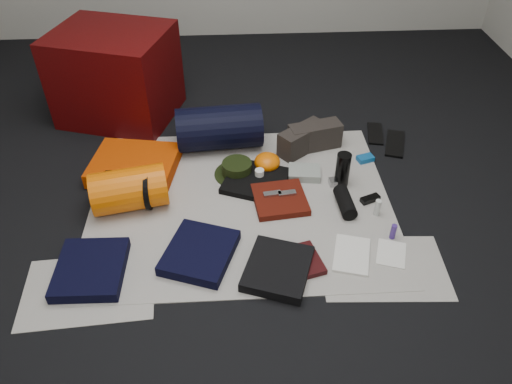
{
  "coord_description": "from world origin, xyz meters",
  "views": [
    {
      "loc": [
        -0.03,
        -2.02,
        1.78
      ],
      "look_at": [
        0.08,
        -0.04,
        0.1
      ],
      "focal_mm": 35.0,
      "sensor_mm": 36.0,
      "label": 1
    }
  ],
  "objects": [
    {
      "name": "hiking_boot_right",
      "position": [
        0.47,
        0.49,
        0.08
      ],
      "size": [
        0.33,
        0.19,
        0.16
      ],
      "primitive_type": "cube",
      "rotation": [
        0.0,
        0.0,
        0.25
      ],
      "color": "#2D2723",
      "rests_on": "newspaper_mat"
    },
    {
      "name": "hiking_boot_left",
      "position": [
        0.38,
        0.46,
        0.08
      ],
      "size": [
        0.32,
        0.28,
        0.16
      ],
      "primitive_type": "cube",
      "rotation": [
        0.0,
        0.0,
        0.67
      ],
      "color": "#2D2723",
      "rests_on": "newspaper_mat"
    },
    {
      "name": "energy_bar_a",
      "position": [
        0.17,
        0.0,
        0.05
      ],
      "size": [
        0.1,
        0.05,
        0.01
      ],
      "primitive_type": "cube",
      "rotation": [
        0.0,
        0.0,
        0.14
      ],
      "color": "#9D9DA1",
      "rests_on": "red_shirt"
    },
    {
      "name": "energy_bar_b",
      "position": [
        0.25,
        0.0,
        0.05
      ],
      "size": [
        0.1,
        0.05,
        0.01
      ],
      "primitive_type": "cube",
      "rotation": [
        0.0,
        0.0,
        0.14
      ],
      "color": "#9D9DA1",
      "rests_on": "red_shirt"
    },
    {
      "name": "paperback_book",
      "position": [
        0.29,
        -0.45,
        0.02
      ],
      "size": [
        0.18,
        0.23,
        0.03
      ],
      "primitive_type": "cube",
      "rotation": [
        0.0,
        0.0,
        0.27
      ],
      "color": "black",
      "rests_on": "newspaper_mat"
    },
    {
      "name": "floor",
      "position": [
        0.0,
        0.0,
        -0.01
      ],
      "size": [
        4.5,
        4.5,
        0.02
      ],
      "primitive_type": "cube",
      "color": "black",
      "rests_on": "ground"
    },
    {
      "name": "black_tshirt",
      "position": [
        0.09,
        0.15,
        0.02
      ],
      "size": [
        0.42,
        0.41,
        0.03
      ],
      "primitive_type": "cube",
      "rotation": [
        0.0,
        0.0,
        -0.37
      ],
      "color": "black",
      "rests_on": "newspaper_mat"
    },
    {
      "name": "newspaper_mat",
      "position": [
        0.0,
        0.0,
        0.0
      ],
      "size": [
        1.6,
        1.3,
        0.01
      ],
      "primitive_type": "cube",
      "color": "beige",
      "rests_on": "floor"
    },
    {
      "name": "compact_camera",
      "position": [
        0.54,
        0.12,
        0.02
      ],
      "size": [
        0.09,
        0.06,
        0.04
      ],
      "primitive_type": "cube",
      "rotation": [
        0.0,
        0.0,
        0.11
      ],
      "color": "#9D9DA1",
      "rests_on": "newspaper_mat"
    },
    {
      "name": "water_bottle",
      "position": [
        0.57,
        0.12,
        0.11
      ],
      "size": [
        0.11,
        0.11,
        0.2
      ],
      "primitive_type": "cylinder",
      "rotation": [
        0.0,
        0.0,
        -0.43
      ],
      "color": "black",
      "rests_on": "newspaper_mat"
    },
    {
      "name": "navy_duffel",
      "position": [
        -0.11,
        0.53,
        0.14
      ],
      "size": [
        0.53,
        0.31,
        0.26
      ],
      "primitive_type": "cylinder",
      "rotation": [
        0.0,
        1.57,
        0.08
      ],
      "color": "black",
      "rests_on": "newspaper_mat"
    },
    {
      "name": "stuff_sack",
      "position": [
        -0.58,
        0.0,
        0.12
      ],
      "size": [
        0.42,
        0.3,
        0.22
      ],
      "primitive_type": "cylinder",
      "rotation": [
        0.0,
        1.57,
        0.21
      ],
      "color": "#E55F03",
      "rests_on": "newspaper_mat"
    },
    {
      "name": "toiletry_clear",
      "position": [
        0.7,
        -0.14,
        0.05
      ],
      "size": [
        0.03,
        0.03,
        0.09
      ],
      "primitive_type": "cylinder",
      "rotation": [
        0.0,
        0.0,
        0.03
      ],
      "color": "silver",
      "rests_on": "newspaper_mat"
    },
    {
      "name": "sack_strap_left",
      "position": [
        -0.68,
        0.0,
        0.11
      ],
      "size": [
        0.02,
        0.22,
        0.22
      ],
      "primitive_type": "cylinder",
      "rotation": [
        0.0,
        1.57,
        0.0
      ],
      "color": "black",
      "rests_on": "newspaper_mat"
    },
    {
      "name": "key_cluster",
      "position": [
        -0.72,
        -0.58,
        0.01
      ],
      "size": [
        0.07,
        0.07,
        0.01
      ],
      "primitive_type": "cube",
      "rotation": [
        0.0,
        0.0,
        -0.07
      ],
      "color": "#9D9DA1",
      "rests_on": "newspaper_mat"
    },
    {
      "name": "trousers_charcoal",
      "position": [
        0.15,
        -0.5,
        0.03
      ],
      "size": [
        0.37,
        0.4,
        0.05
      ],
      "primitive_type": "cube",
      "rotation": [
        0.0,
        0.0,
        -0.34
      ],
      "color": "black",
      "rests_on": "newspaper_mat"
    },
    {
      "name": "newspaper_sheet_front_left",
      "position": [
        -0.7,
        -0.55,
        0.0
      ],
      "size": [
        0.61,
        0.44,
        0.0
      ],
      "primitive_type": "cube",
      "rotation": [
        0.0,
        0.0,
        0.07
      ],
      "color": "beige",
      "rests_on": "floor"
    },
    {
      "name": "red_cabinet",
      "position": [
        -0.76,
        0.96,
        0.29
      ],
      "size": [
        0.83,
        0.75,
        0.57
      ],
      "primitive_type": "cube",
      "rotation": [
        0.0,
        0.0,
        -0.3
      ],
      "color": "#470505",
      "rests_on": "floor"
    },
    {
      "name": "flip_flop_left",
      "position": [
        0.88,
        0.61,
        0.01
      ],
      "size": [
        0.14,
        0.26,
        0.01
      ],
      "primitive_type": "cube",
      "rotation": [
        0.0,
        0.0,
        -0.2
      ],
      "color": "black",
      "rests_on": "floor"
    },
    {
      "name": "red_shirt",
      "position": [
        0.21,
        -0.02,
        0.02
      ],
      "size": [
        0.3,
        0.3,
        0.04
      ],
      "primitive_type": "cube",
      "rotation": [
        0.0,
        0.0,
        0.12
      ],
      "color": "#4D1108",
      "rests_on": "newspaper_mat"
    },
    {
      "name": "map_printout",
      "position": [
        0.71,
        -0.42,
        0.01
      ],
      "size": [
        0.18,
        0.2,
        0.01
      ],
      "primitive_type": "cube",
      "rotation": [
        0.0,
        0.0,
        -0.33
      ],
      "color": "silver",
      "rests_on": "newspaper_mat"
    },
    {
      "name": "trousers_navy_a",
      "position": [
        -0.7,
        -0.46,
        0.03
      ],
      "size": [
        0.31,
        0.35,
        0.05
      ],
      "primitive_type": "cube",
      "rotation": [
        0.0,
        0.0,
        -0.02
      ],
      "color": "black",
      "rests_on": "newspaper_mat"
    },
    {
      "name": "sleeping_pad",
      "position": [
        -0.6,
        0.31,
        0.05
      ],
      "size": [
        0.53,
        0.46,
        0.09
      ],
      "primitive_type": "cube",
      "rotation": [
        0.0,
        0.0,
        -0.17
      ],
      "color": "#CA3D02",
      "rests_on": "newspaper_mat"
    },
    {
      "name": "toiletry_purple",
      "position": [
        0.74,
        -0.31,
        0.05
      ],
      "size": [
        0.04,
        0.04,
        0.08
      ],
      "primitive_type": "cylinder",
      "rotation": [
        0.0,
        0.0,
        -0.39
      ],
      "color": "#40267C",
      "rests_on": "newspaper_mat"
    },
    {
      "name": "flip_flop_right",
      "position": [
        0.97,
        0.49,
        0.01
      ],
      "size": [
        0.19,
        0.3,
        0.02
      ],
      "primitive_type": "cube",
      "rotation": [
        0.0,
        0.0,
        -0.32
      ],
      "color": "black",
      "rests_on": "floor"
    },
    {
      "name": "newspaper_sheet_front_right",
      "position": [
        0.65,
        -0.5,
        0.0
      ],
      "size": [
        0.6,
        0.43,
        0.0
      ],
      "primitive_type": "cube",
      "rotation": [
        0.0,
        0.0,
        -0.05
      ],
      "color": "beige",
      "rests_on": "floor"
    },
    {
      "name": "speaker",
      "position": [
        0.55,
        -0.08,
        0.05
      ],
      "size": [
        0.09,
        0.21,
        0.08
      ],
      "primitive_type": "cylinder",
      "rotation": [
        1.57,
        0.0,
        0.07
      ],
      "color": "black",
      "rests_on": "newspaper_mat"
    },
    {
      "name": "map_booklet",
      "position": [
        0.51,
        -0.42,
        0.01
      ],
      "size": [
        0.22,
        0.28,
        0.01
      ],
      "primitive_type": "cube",
      "rotation": [
        0.0,
        0.0,
        -0.27
      ],
      "color": "silver",
      "rests_on": "newspaper_mat"
    },
    {
      "name": "orange_stuff_sack",
      "position": [
        0.16,
        0.28,
        0.06
      ],
      "size": [
        0.19,
        0.19,
        0.1
      ],
      "primitive_type": "ellipsoid",
      "rotation": [
        0.0,
        0.0,
        0.3
      ],
      "color": "#E55F03",
      "rests_on": "newspaper_mat"
    },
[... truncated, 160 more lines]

